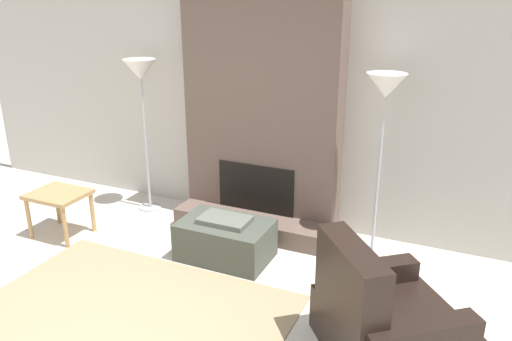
% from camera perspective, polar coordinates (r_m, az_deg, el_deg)
% --- Properties ---
extents(wall_back, '(8.15, 0.06, 2.60)m').
position_cam_1_polar(wall_back, '(5.37, 1.51, 7.54)').
color(wall_back, '#BCB7AD').
rests_on(wall_back, ground_plane).
extents(fireplace, '(1.67, 0.65, 2.60)m').
position_cam_1_polar(fireplace, '(5.20, 0.59, 6.04)').
color(fireplace, brown).
rests_on(fireplace, ground_plane).
extents(ottoman, '(0.86, 0.56, 0.43)m').
position_cam_1_polar(ottoman, '(4.84, -3.51, -7.86)').
color(ottoman, '#474C42').
rests_on(ottoman, ground_plane).
extents(armchair, '(1.23, 1.24, 0.90)m').
position_cam_1_polar(armchair, '(3.72, 13.98, -16.63)').
color(armchair, black).
rests_on(armchair, ground_plane).
extents(side_table, '(0.57, 0.47, 0.48)m').
position_cam_1_polar(side_table, '(5.57, -21.61, -3.08)').
color(side_table, tan).
rests_on(side_table, ground_plane).
extents(floor_lamp_left, '(0.36, 0.36, 1.75)m').
position_cam_1_polar(floor_lamp_left, '(5.68, -13.06, 10.14)').
color(floor_lamp_left, '#ADADB2').
rests_on(floor_lamp_left, ground_plane).
extents(floor_lamp_right, '(0.36, 0.36, 1.77)m').
position_cam_1_polar(floor_lamp_right, '(4.61, 14.54, 8.06)').
color(floor_lamp_right, '#ADADB2').
rests_on(floor_lamp_right, ground_plane).
extents(area_rug, '(2.50, 1.54, 0.01)m').
position_cam_1_polar(area_rug, '(4.31, -13.84, -15.26)').
color(area_rug, '#9E8966').
rests_on(area_rug, ground_plane).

